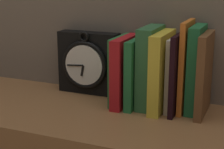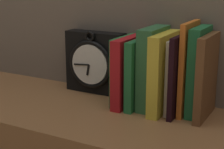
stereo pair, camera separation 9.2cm
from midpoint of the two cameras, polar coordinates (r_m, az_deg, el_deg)
The scene contains 11 objects.
clock at distance 1.10m, azimuth -6.06°, elevation 1.73°, with size 0.18×0.06×0.19m.
book_slot0_green at distance 1.01m, azimuth -1.36°, elevation 0.71°, with size 0.02×0.13×0.18m.
book_slot1_red at distance 1.00m, azimuth -0.40°, elevation 0.49°, with size 0.03×0.15×0.18m.
book_slot2_green at distance 0.99m, azimuth 1.17°, elevation 0.31°, with size 0.02×0.15×0.18m.
book_slot3_green at distance 0.98m, azimuth 3.19°, elevation 1.09°, with size 0.04×0.13×0.21m.
book_slot4_yellow at distance 0.96m, azimuth 4.91°, elevation 0.43°, with size 0.03×0.15×0.20m.
book_slot5_cream at distance 0.97m, azimuth 6.66°, elevation 0.13°, with size 0.01×0.12×0.19m.
book_slot6_black at distance 0.95m, azimuth 7.37°, elevation 0.22°, with size 0.01×0.15×0.20m.
book_slot7_orange at distance 0.96m, azimuth 8.52°, elevation 1.18°, with size 0.01×0.12×0.23m.
book_slot8_green at distance 0.96m, azimuth 10.01°, elevation 0.76°, with size 0.03×0.11×0.22m.
book_slot9_brown at distance 0.94m, azimuth 11.24°, elevation -0.02°, with size 0.02×0.14×0.21m.
Camera 1 is at (0.34, -0.82, 1.26)m, focal length 60.00 mm.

